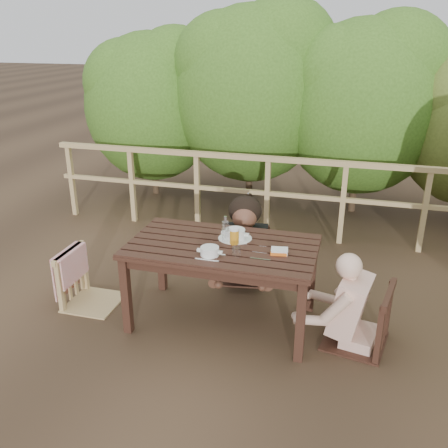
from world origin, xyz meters
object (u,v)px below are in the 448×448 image
(soup_far, at_px, (235,235))
(chair_far, at_px, (245,235))
(bottle, at_px, (225,230))
(soup_near, at_px, (210,252))
(chair_left, at_px, (89,256))
(chair_right, at_px, (361,288))
(diner_right, at_px, (367,274))
(tumbler, at_px, (236,252))
(butter_tub, at_px, (279,252))
(bread_roll, at_px, (210,251))
(beer_glass, at_px, (234,236))
(table, at_px, (222,284))
(woman, at_px, (246,212))

(soup_far, bearing_deg, chair_far, 95.48)
(bottle, bearing_deg, soup_near, -99.43)
(chair_left, relative_size, chair_right, 0.98)
(diner_right, xyz_separation_m, soup_far, (-1.10, 0.17, 0.13))
(tumbler, height_order, butter_tub, tumbler)
(diner_right, relative_size, bread_roll, 11.36)
(chair_right, height_order, bottle, chair_right)
(soup_far, distance_m, butter_tub, 0.47)
(chair_right, bearing_deg, beer_glass, -82.63)
(bottle, relative_size, tumbler, 3.01)
(diner_right, height_order, soup_near, diner_right)
(chair_far, distance_m, soup_far, 0.74)
(chair_far, height_order, soup_far, chair_far)
(chair_left, bearing_deg, tumbler, -95.00)
(table, bearing_deg, soup_far, 65.34)
(soup_near, bearing_deg, table, 80.26)
(chair_far, bearing_deg, bread_roll, -102.05)
(soup_near, relative_size, soup_far, 0.87)
(diner_right, distance_m, soup_far, 1.12)
(chair_left, relative_size, bottle, 4.05)
(table, xyz_separation_m, woman, (0.00, 0.85, 0.35))
(soup_far, bearing_deg, soup_near, -106.01)
(table, height_order, chair_left, chair_left)
(soup_near, bearing_deg, chair_left, 171.66)
(woman, bearing_deg, bottle, 81.23)
(soup_far, relative_size, bread_roll, 2.57)
(diner_right, distance_m, beer_glass, 1.09)
(table, height_order, chair_far, chair_far)
(soup_far, xyz_separation_m, butter_tub, (0.42, -0.21, -0.02))
(table, bearing_deg, tumbler, -45.92)
(chair_right, bearing_deg, bread_roll, -71.32)
(table, bearing_deg, bread_roll, -104.58)
(butter_tub, bearing_deg, table, 165.63)
(soup_far, relative_size, bottle, 1.19)
(tumbler, relative_size, butter_tub, 0.60)
(diner_right, relative_size, soup_far, 4.42)
(table, distance_m, chair_left, 1.25)
(soup_near, xyz_separation_m, beer_glass, (0.13, 0.27, 0.04))
(table, relative_size, chair_right, 1.56)
(bottle, bearing_deg, woman, 90.29)
(tumbler, bearing_deg, bottle, 123.76)
(woman, height_order, bread_roll, woman)
(chair_far, height_order, bread_roll, chair_far)
(diner_right, xyz_separation_m, soup_near, (-1.21, -0.21, 0.13))
(chair_far, relative_size, chair_right, 0.95)
(bread_roll, xyz_separation_m, beer_glass, (0.14, 0.23, 0.05))
(woman, distance_m, bottle, 0.80)
(chair_right, bearing_deg, bottle, -83.36)
(bread_roll, relative_size, tumbler, 1.39)
(chair_left, height_order, tumbler, chair_left)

